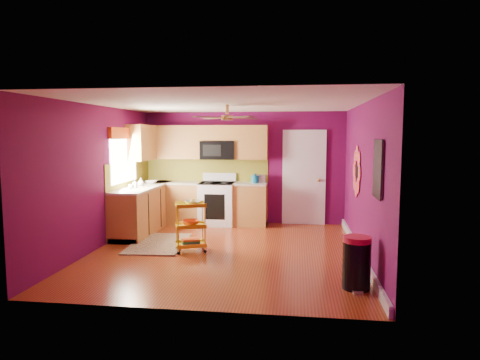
# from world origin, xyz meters

# --- Properties ---
(ground) EXTENTS (5.00, 5.00, 0.00)m
(ground) POSITION_xyz_m (0.00, 0.00, 0.00)
(ground) COLOR maroon
(ground) RESTS_ON ground
(room_envelope) EXTENTS (4.54, 5.04, 2.52)m
(room_envelope) POSITION_xyz_m (0.03, 0.00, 1.63)
(room_envelope) COLOR #5D0A43
(room_envelope) RESTS_ON ground
(lower_cabinets) EXTENTS (2.81, 2.31, 0.94)m
(lower_cabinets) POSITION_xyz_m (-1.35, 1.82, 0.43)
(lower_cabinets) COLOR #9A622A
(lower_cabinets) RESTS_ON ground
(electric_range) EXTENTS (0.76, 0.66, 1.13)m
(electric_range) POSITION_xyz_m (-0.55, 2.17, 0.48)
(electric_range) COLOR white
(electric_range) RESTS_ON ground
(upper_cabinetry) EXTENTS (2.80, 2.30, 1.26)m
(upper_cabinetry) POSITION_xyz_m (-1.24, 2.17, 1.80)
(upper_cabinetry) COLOR #9A622A
(upper_cabinetry) RESTS_ON ground
(left_window) EXTENTS (0.08, 1.35, 1.08)m
(left_window) POSITION_xyz_m (-2.22, 1.05, 1.74)
(left_window) COLOR white
(left_window) RESTS_ON ground
(panel_door) EXTENTS (0.95, 0.11, 2.15)m
(panel_door) POSITION_xyz_m (1.35, 2.47, 1.02)
(panel_door) COLOR white
(panel_door) RESTS_ON ground
(right_wall_art) EXTENTS (0.04, 2.74, 1.04)m
(right_wall_art) POSITION_xyz_m (2.23, -0.34, 1.44)
(right_wall_art) COLOR black
(right_wall_art) RESTS_ON ground
(ceiling_fan) EXTENTS (1.01, 1.01, 0.26)m
(ceiling_fan) POSITION_xyz_m (0.00, 0.20, 2.29)
(ceiling_fan) COLOR #BF8C3F
(ceiling_fan) RESTS_ON ground
(shag_rug) EXTENTS (1.05, 1.61, 0.02)m
(shag_rug) POSITION_xyz_m (-1.30, 0.32, 0.01)
(shag_rug) COLOR #321C10
(shag_rug) RESTS_ON ground
(rolling_cart) EXTENTS (0.60, 0.52, 0.91)m
(rolling_cart) POSITION_xyz_m (-0.59, -0.07, 0.47)
(rolling_cart) COLOR yellow
(rolling_cart) RESTS_ON ground
(trash_can) EXTENTS (0.43, 0.44, 0.69)m
(trash_can) POSITION_xyz_m (1.97, -1.54, 0.34)
(trash_can) COLOR black
(trash_can) RESTS_ON ground
(teal_kettle) EXTENTS (0.18, 0.18, 0.21)m
(teal_kettle) POSITION_xyz_m (0.28, 2.23, 1.02)
(teal_kettle) COLOR #12688A
(teal_kettle) RESTS_ON lower_cabinets
(toaster) EXTENTS (0.22, 0.15, 0.18)m
(toaster) POSITION_xyz_m (0.40, 2.30, 1.03)
(toaster) COLOR beige
(toaster) RESTS_ON lower_cabinets
(soap_bottle_a) EXTENTS (0.08, 0.08, 0.17)m
(soap_bottle_a) POSITION_xyz_m (-2.00, 1.02, 1.02)
(soap_bottle_a) COLOR #EA3F72
(soap_bottle_a) RESTS_ON lower_cabinets
(soap_bottle_b) EXTENTS (0.13, 0.13, 0.16)m
(soap_bottle_b) POSITION_xyz_m (-2.00, 1.35, 1.02)
(soap_bottle_b) COLOR white
(soap_bottle_b) RESTS_ON lower_cabinets
(counter_dish) EXTENTS (0.26, 0.26, 0.06)m
(counter_dish) POSITION_xyz_m (-1.94, 1.82, 0.97)
(counter_dish) COLOR white
(counter_dish) RESTS_ON lower_cabinets
(counter_cup) EXTENTS (0.11, 0.11, 0.09)m
(counter_cup) POSITION_xyz_m (-2.01, 0.85, 0.98)
(counter_cup) COLOR white
(counter_cup) RESTS_ON lower_cabinets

